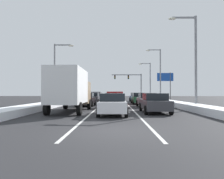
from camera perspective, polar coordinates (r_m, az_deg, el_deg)
name	(u,v)px	position (r m, az deg, el deg)	size (l,w,h in m)	color
ground_plane	(114,105)	(26.18, 0.64, -4.23)	(120.00, 120.00, 0.00)	#28282B
lane_stripe_between_right_lane_and_center_lane	(126,103)	(30.59, 3.88, -3.71)	(0.14, 48.12, 0.01)	silver
lane_stripe_between_center_lane_and_left_lane	(103,103)	(30.60, -2.51, -3.71)	(0.14, 48.12, 0.01)	silver
snow_bank_right_shoulder	(162,101)	(31.30, 13.63, -3.14)	(1.59, 48.12, 0.54)	white
snow_bank_left_shoulder	(67,101)	(31.36, -12.23, -3.17)	(2.01, 48.12, 0.50)	white
sedan_charcoal_right_lane_nearest	(155,103)	(16.60, 11.55, -3.60)	(2.00, 4.50, 1.51)	#38383D
sedan_gray_right_lane_second	(147,100)	(22.76, 9.56, -2.82)	(2.00, 4.50, 1.51)	slate
sedan_green_right_lane_third	(139,98)	(28.78, 7.36, -2.38)	(2.00, 4.50, 1.51)	#1E5633
sedan_navy_right_lane_fourth	(136,97)	(34.97, 6.55, -2.09)	(2.00, 4.50, 1.51)	navy
sedan_white_center_lane_nearest	(113,104)	(14.73, 0.15, -3.98)	(2.00, 4.50, 1.51)	silver
sedan_maroon_center_lane_second	(113,100)	(21.31, 0.38, -2.97)	(2.00, 4.50, 1.51)	maroon
suv_red_center_lane_third	(115,97)	(27.52, 0.78, -1.94)	(2.16, 4.90, 1.67)	maroon
sedan_silver_center_lane_fourth	(116,97)	(33.72, 1.11, -2.15)	(2.00, 4.50, 1.51)	#B7BABF
box_truck_left_lane_nearest	(71,88)	(17.11, -11.25, 0.29)	(2.53, 7.20, 3.36)	#937F60
sedan_black_left_lane_second	(86,99)	(24.32, -7.15, -2.69)	(2.00, 4.50, 1.51)	black
sedan_charcoal_left_lane_third	(93,98)	(31.23, -5.28, -2.26)	(2.00, 4.50, 1.51)	#38383D
suv_gray_left_lane_fourth	(96,95)	(37.81, -4.40, -1.61)	(2.16, 4.90, 1.67)	slate
traffic_light_gantry	(132,81)	(52.61, 5.45, 2.44)	(7.54, 0.47, 6.20)	slate
street_lamp_right_near	(192,54)	(21.16, 21.06, 9.11)	(2.66, 0.36, 8.75)	gray
street_lamp_right_mid	(159,70)	(38.05, 12.60, 5.12)	(2.66, 0.36, 9.27)	gray
street_lamp_right_far	(149,77)	(46.51, 9.96, 3.26)	(2.66, 0.36, 8.05)	gray
street_lamp_left_mid	(57,68)	(29.00, -14.71, 5.72)	(2.66, 0.36, 8.08)	gray
roadside_sign_right	(165,80)	(42.66, 14.34, 2.55)	(3.20, 0.16, 5.50)	#59595B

